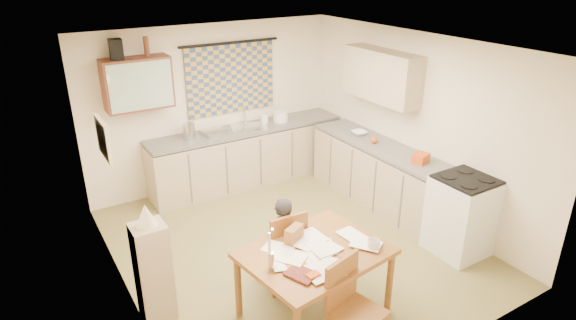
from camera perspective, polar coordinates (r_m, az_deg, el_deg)
floor at (r=6.22m, az=0.33°, el=-10.08°), size 4.00×4.50×0.02m
ceiling at (r=5.28m, az=0.39°, el=13.45°), size 4.00×4.50×0.02m
wall_back at (r=7.54m, az=-8.83°, el=6.28°), size 4.00×0.02×2.50m
wall_front at (r=4.11m, az=17.54°, el=-9.60°), size 4.00×0.02×2.50m
wall_left at (r=4.97m, az=-19.78°, el=-3.97°), size 0.02×4.50×2.50m
wall_right at (r=6.84m, az=14.82°, el=4.05°), size 0.02×4.50×2.50m
window_blind at (r=7.51m, az=-6.77°, el=9.51°), size 1.45×0.03×1.05m
curtain_rod at (r=7.39m, az=-6.90°, el=13.63°), size 1.60×0.04×0.04m
wall_cabinet at (r=6.88m, az=-17.40°, el=8.65°), size 0.90×0.34×0.70m
wall_cabinet_glass at (r=6.72m, az=-17.01°, el=8.36°), size 0.84×0.02×0.64m
upper_cabinet_right at (r=6.94m, az=11.01°, el=9.81°), size 0.34×1.30×0.70m
framed_print at (r=5.17m, az=-21.03°, el=2.36°), size 0.04×0.50×0.40m
print_canvas at (r=5.17m, az=-20.76°, el=2.41°), size 0.01×0.42×0.32m
counter_back at (r=7.72m, az=-4.32°, el=0.63°), size 3.30×0.62×0.92m
counter_right at (r=6.96m, az=12.10°, el=-2.46°), size 0.62×2.95×0.92m
stove at (r=6.23m, az=19.86°, el=-6.18°), size 0.64×0.64×0.99m
sink at (r=7.56m, az=-4.64°, el=3.58°), size 0.67×0.60×0.10m
tap at (r=7.66m, az=-5.16°, el=5.26°), size 0.03×0.03×0.28m
dish_rack at (r=7.30m, az=-8.74°, el=3.26°), size 0.38×0.34×0.06m
kettle at (r=7.14m, az=-11.69°, el=3.35°), size 0.21×0.21×0.24m
mixing_bowl at (r=7.78m, az=-0.91°, el=5.16°), size 0.30×0.30×0.16m
soap_bottle at (r=7.68m, az=-2.88°, el=5.07°), size 0.09×0.10×0.20m
bowl at (r=7.28m, az=8.43°, el=3.20°), size 0.27×0.27×0.05m
orange_bag at (r=6.44m, az=15.44°, el=0.20°), size 0.26×0.22×0.12m
fruit_orange at (r=6.97m, az=10.17°, el=2.35°), size 0.10×0.10×0.10m
speaker at (r=6.74m, az=-19.71°, el=12.26°), size 0.18×0.22×0.26m
bottle_green at (r=6.75m, az=-19.33°, el=12.33°), size 0.09×0.09×0.26m
bottle_brown at (r=6.83m, az=-16.45°, el=12.79°), size 0.07×0.07×0.26m
dining_table at (r=4.97m, az=3.15°, el=-14.28°), size 1.48×1.20×0.75m
chair_far at (r=5.40m, az=-0.81°, el=-11.90°), size 0.45×0.45×0.95m
person at (r=5.23m, az=-0.76°, el=-9.91°), size 0.49×0.40×1.09m
shelf_stand at (r=5.02m, az=-15.67°, el=-12.70°), size 0.32×0.30×1.06m
lampshade at (r=4.68m, az=-16.51°, el=-6.31°), size 0.20×0.20×0.22m
letter_rack at (r=4.86m, az=0.73°, el=-8.77°), size 0.24×0.19×0.16m
mug at (r=4.83m, az=10.08°, el=-9.81°), size 0.23×0.23×0.10m
magazine at (r=4.36m, az=0.76°, el=-14.06°), size 0.39×0.42×0.03m
book at (r=4.44m, az=0.23°, el=-13.25°), size 0.26×0.32×0.02m
orange_box at (r=4.40m, az=3.00°, el=-13.54°), size 0.13×0.09×0.04m
eyeglasses at (r=4.67m, az=6.91°, el=-11.44°), size 0.13×0.06×0.02m
candle_holder at (r=4.46m, az=-2.00°, el=-11.90°), size 0.07×0.07×0.18m
candle at (r=4.33m, az=-2.22°, el=-9.87°), size 0.03×0.03×0.22m
candle_flame at (r=4.30m, az=-1.86°, el=-8.21°), size 0.02×0.02×0.02m
papers at (r=4.70m, az=3.08°, el=-10.94°), size 1.17×0.90×0.03m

